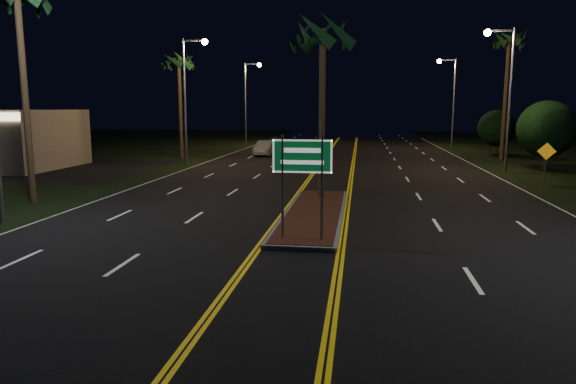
% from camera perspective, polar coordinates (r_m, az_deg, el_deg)
% --- Properties ---
extents(ground, '(120.00, 120.00, 0.00)m').
position_cam_1_polar(ground, '(13.23, 0.17, -8.88)').
color(ground, black).
rests_on(ground, ground).
extents(median_island, '(2.25, 10.25, 0.17)m').
position_cam_1_polar(median_island, '(19.94, 2.92, -2.39)').
color(median_island, gray).
rests_on(median_island, ground).
extents(highway_sign, '(1.80, 0.08, 3.20)m').
position_cam_1_polar(highway_sign, '(15.44, 1.59, 2.89)').
color(highway_sign, gray).
rests_on(highway_sign, ground).
extents(streetlight_left_mid, '(1.91, 0.44, 9.00)m').
position_cam_1_polar(streetlight_left_mid, '(38.51, -10.88, 11.44)').
color(streetlight_left_mid, gray).
rests_on(streetlight_left_mid, ground).
extents(streetlight_left_far, '(1.91, 0.44, 9.00)m').
position_cam_1_polar(streetlight_left_far, '(57.80, -4.38, 10.83)').
color(streetlight_left_far, gray).
rests_on(streetlight_left_far, ground).
extents(streetlight_right_mid, '(1.91, 0.44, 9.00)m').
position_cam_1_polar(streetlight_right_mid, '(35.61, 22.93, 11.07)').
color(streetlight_right_mid, gray).
rests_on(streetlight_right_mid, ground).
extents(streetlight_right_far, '(1.91, 0.44, 9.00)m').
position_cam_1_polar(streetlight_right_far, '(55.19, 17.59, 10.50)').
color(streetlight_right_far, gray).
rests_on(streetlight_right_far, ground).
extents(palm_median, '(2.40, 2.40, 8.30)m').
position_cam_1_polar(palm_median, '(23.23, 3.88, 17.09)').
color(palm_median, '#382819').
rests_on(palm_median, ground).
extents(palm_left_far, '(2.40, 2.40, 8.80)m').
position_cam_1_polar(palm_left_far, '(43.12, -12.05, 13.95)').
color(palm_left_far, '#382819').
rests_on(palm_left_far, ground).
extents(palm_right_far, '(2.40, 2.40, 10.30)m').
position_cam_1_polar(palm_right_far, '(44.16, 23.35, 15.12)').
color(palm_right_far, '#382819').
rests_on(palm_right_far, ground).
extents(shrub_mid, '(3.78, 3.78, 4.62)m').
position_cam_1_polar(shrub_mid, '(38.49, 26.79, 6.25)').
color(shrub_mid, '#382819').
rests_on(shrub_mid, ground).
extents(shrub_far, '(3.24, 3.24, 3.96)m').
position_cam_1_polar(shrub_far, '(49.97, 22.16, 6.60)').
color(shrub_far, '#382819').
rests_on(shrub_far, ground).
extents(car_near, '(1.88, 4.28, 1.42)m').
position_cam_1_polar(car_near, '(39.39, 0.94, 4.35)').
color(car_near, '#B7B8BE').
rests_on(car_near, ground).
extents(car_far, '(2.08, 4.56, 1.50)m').
position_cam_1_polar(car_far, '(45.15, -2.54, 5.04)').
color(car_far, '#A9ACB3').
rests_on(car_far, ground).
extents(warning_sign, '(0.93, 0.26, 2.27)m').
position_cam_1_polar(warning_sign, '(31.42, 26.76, 3.45)').
color(warning_sign, gray).
rests_on(warning_sign, ground).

